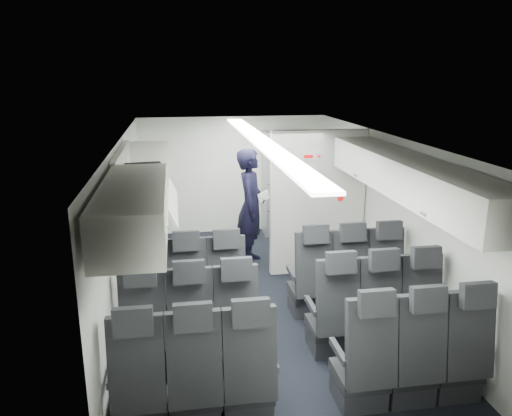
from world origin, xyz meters
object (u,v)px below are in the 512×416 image
object	(u,v)px
flight_attendant	(251,207)
seat_row_rear	(307,373)
galley_unit	(287,183)
boarding_door	(138,205)
carry_on_bag	(143,175)
seat_row_front	(268,287)
seat_row_mid	(284,323)

from	to	relation	value
flight_attendant	seat_row_rear	bearing A→B (deg)	-165.52
galley_unit	flight_attendant	distance (m)	1.64
flight_attendant	galley_unit	bearing A→B (deg)	-16.77
boarding_door	carry_on_bag	distance (m)	2.02
seat_row_front	carry_on_bag	distance (m)	2.00
seat_row_mid	carry_on_bag	bearing A→B (deg)	140.91
seat_row_rear	seat_row_mid	bearing A→B (deg)	90.00
seat_row_mid	flight_attendant	size ratio (longest dim) A/B	1.83
flight_attendant	seat_row_front	bearing A→B (deg)	-166.61
seat_row_mid	boarding_door	xyz separation A→B (m)	(-1.64, 2.99, 0.55)
seat_row_front	boarding_door	distance (m)	2.71
galley_unit	seat_row_rear	bearing A→B (deg)	-100.65
carry_on_bag	seat_row_mid	bearing A→B (deg)	-47.03
seat_row_mid	carry_on_bag	distance (m)	2.30
flight_attendant	carry_on_bag	bearing A→B (deg)	152.73
flight_attendant	seat_row_mid	bearing A→B (deg)	-165.88
seat_row_rear	carry_on_bag	distance (m)	2.86
boarding_door	flight_attendant	bearing A→B (deg)	-7.18
seat_row_front	seat_row_mid	size ratio (longest dim) A/B	1.00
seat_row_front	flight_attendant	distance (m)	1.94
galley_unit	boarding_door	distance (m)	2.84
carry_on_bag	flight_attendant	bearing A→B (deg)	39.17
seat_row_rear	galley_unit	xyz separation A→B (m)	(0.95, 5.05, 0.55)
seat_row_front	boarding_door	xyz separation A→B (m)	(-1.64, 2.09, 0.55)
seat_row_mid	galley_unit	world-z (taller)	galley_unit
seat_row_mid	boarding_door	bearing A→B (deg)	118.77
seat_row_rear	boarding_door	world-z (taller)	boarding_door
boarding_door	flight_attendant	distance (m)	1.73
seat_row_mid	seat_row_rear	size ratio (longest dim) A/B	1.00
seat_row_mid	seat_row_rear	bearing A→B (deg)	-90.00
seat_row_mid	flight_attendant	distance (m)	2.82
seat_row_front	boarding_door	size ratio (longest dim) A/B	1.79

